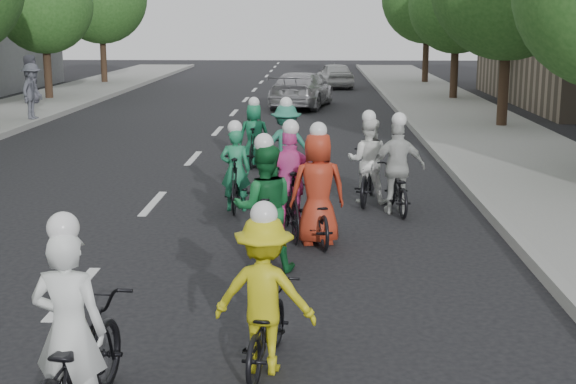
# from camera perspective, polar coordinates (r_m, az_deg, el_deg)

# --- Properties ---
(ground) EXTENTS (120.00, 120.00, 0.00)m
(ground) POSITION_cam_1_polar(r_m,az_deg,el_deg) (10.45, -15.01, -6.95)
(ground) COLOR black
(ground) RESTS_ON ground
(sidewalk_right) EXTENTS (4.00, 80.00, 0.15)m
(sidewalk_right) POSITION_cam_1_polar(r_m,az_deg,el_deg) (20.32, 16.17, 2.39)
(sidewalk_right) COLOR gray
(sidewalk_right) RESTS_ON ground
(curb_right) EXTENTS (0.18, 80.00, 0.18)m
(curb_right) POSITION_cam_1_polar(r_m,az_deg,el_deg) (19.93, 10.72, 2.52)
(curb_right) COLOR #999993
(curb_right) RESTS_ON ground
(tree_l_4) EXTENTS (4.00, 4.00, 5.97)m
(tree_l_4) POSITION_cam_1_polar(r_m,az_deg,el_deg) (35.27, -16.98, 12.61)
(tree_l_4) COLOR black
(tree_l_4) RESTS_ON ground
(tree_r_2) EXTENTS (4.00, 4.00, 5.97)m
(tree_r_2) POSITION_cam_1_polar(r_m,az_deg,el_deg) (34.52, 11.93, 12.89)
(tree_r_2) COLOR black
(tree_r_2) RESTS_ON ground
(cyclist_0) EXTENTS (0.89, 2.02, 1.86)m
(cyclist_0) POSITION_cam_1_polar(r_m,az_deg,el_deg) (7.03, -14.99, -11.18)
(cyclist_0) COLOR black
(cyclist_0) RESTS_ON ground
(cyclist_1) EXTENTS (0.89, 1.80, 1.88)m
(cyclist_1) POSITION_cam_1_polar(r_m,az_deg,el_deg) (10.87, -1.67, -1.89)
(cyclist_1) COLOR black
(cyclist_1) RESTS_ON ground
(cyclist_2) EXTENTS (1.07, 1.59, 1.69)m
(cyclist_2) POSITION_cam_1_polar(r_m,az_deg,el_deg) (7.81, -1.66, -8.23)
(cyclist_2) COLOR black
(cyclist_2) RESTS_ON ground
(cyclist_3) EXTENTS (1.05, 1.87, 1.86)m
(cyclist_3) POSITION_cam_1_polar(r_m,az_deg,el_deg) (12.53, 0.20, -0.12)
(cyclist_3) COLOR black
(cyclist_3) RESTS_ON ground
(cyclist_4) EXTENTS (0.92, 1.67, 1.87)m
(cyclist_4) POSITION_cam_1_polar(r_m,az_deg,el_deg) (12.16, 2.13, -0.63)
(cyclist_4) COLOR black
(cyclist_4) RESTS_ON ground
(cyclist_5) EXTENTS (0.54, 1.65, 1.63)m
(cyclist_5) POSITION_cam_1_polar(r_m,az_deg,el_deg) (14.36, -3.72, 0.99)
(cyclist_5) COLOR black
(cyclist_5) RESTS_ON ground
(cyclist_6) EXTENTS (0.94, 1.88, 1.74)m
(cyclist_6) POSITION_cam_1_polar(r_m,az_deg,el_deg) (14.99, 5.69, 1.58)
(cyclist_6) COLOR black
(cyclist_6) RESTS_ON ground
(cyclist_7) EXTENTS (1.14, 1.61, 1.82)m
(cyclist_7) POSITION_cam_1_polar(r_m,az_deg,el_deg) (16.49, -0.13, 2.94)
(cyclist_7) COLOR black
(cyclist_7) RESTS_ON ground
(cyclist_8) EXTENTS (1.00, 1.65, 1.79)m
(cyclist_8) POSITION_cam_1_polar(r_m,az_deg,el_deg) (14.22, 7.77, 0.96)
(cyclist_8) COLOR black
(cyclist_8) RESTS_ON ground
(cyclist_9) EXTENTS (0.75, 1.58, 1.63)m
(cyclist_9) POSITION_cam_1_polar(r_m,az_deg,el_deg) (18.64, -2.40, 3.65)
(cyclist_9) COLOR black
(cyclist_9) RESTS_ON ground
(follow_car_lead) EXTENTS (2.73, 5.01, 1.38)m
(follow_car_lead) POSITION_cam_1_polar(r_m,az_deg,el_deg) (31.46, 0.96, 7.28)
(follow_car_lead) COLOR #A6A6AA
(follow_car_lead) RESTS_ON ground
(follow_car_trail) EXTENTS (2.08, 3.93, 1.27)m
(follow_car_trail) POSITION_cam_1_polar(r_m,az_deg,el_deg) (41.03, 3.33, 8.31)
(follow_car_trail) COLOR silver
(follow_car_trail) RESTS_ON ground
(spectator_0) EXTENTS (0.79, 1.24, 1.83)m
(spectator_0) POSITION_cam_1_polar(r_m,az_deg,el_deg) (27.80, -17.73, 6.85)
(spectator_0) COLOR #50525D
(spectator_0) RESTS_ON sidewalk_left
(spectator_1) EXTENTS (0.55, 1.03, 1.66)m
(spectator_1) POSITION_cam_1_polar(r_m,az_deg,el_deg) (34.16, -17.70, 7.59)
(spectator_1) COLOR #4A4A56
(spectator_1) RESTS_ON sidewalk_left
(spectator_2) EXTENTS (0.77, 1.02, 1.89)m
(spectator_2) POSITION_cam_1_polar(r_m,az_deg,el_deg) (33.34, -17.83, 7.67)
(spectator_2) COLOR #535361
(spectator_2) RESTS_ON sidewalk_left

